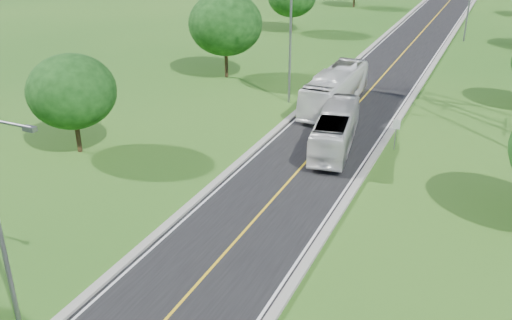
{
  "coord_description": "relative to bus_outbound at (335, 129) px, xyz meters",
  "views": [
    {
      "loc": [
        11.92,
        -1.98,
        16.98
      ],
      "look_at": [
        -0.72,
        25.98,
        3.0
      ],
      "focal_mm": 40.0,
      "sensor_mm": 36.0,
      "label": 1
    }
  ],
  "objects": [
    {
      "name": "ground",
      "position": [
        -1.02,
        23.52,
        -1.5
      ],
      "size": [
        260.0,
        260.0,
        0.0
      ],
      "primitive_type": "plane",
      "color": "#1F5217",
      "rests_on": "ground"
    },
    {
      "name": "road",
      "position": [
        -1.02,
        29.52,
        -1.47
      ],
      "size": [
        8.0,
        150.0,
        0.06
      ],
      "primitive_type": "cube",
      "color": "black",
      "rests_on": "ground"
    },
    {
      "name": "curb_left",
      "position": [
        -5.27,
        29.52,
        -1.39
      ],
      "size": [
        0.5,
        150.0,
        0.22
      ],
      "primitive_type": "cube",
      "color": "gray",
      "rests_on": "ground"
    },
    {
      "name": "curb_right",
      "position": [
        3.23,
        29.52,
        -1.39
      ],
      "size": [
        0.5,
        150.0,
        0.22
      ],
      "primitive_type": "cube",
      "color": "gray",
      "rests_on": "ground"
    },
    {
      "name": "speed_limit_sign",
      "position": [
        4.18,
        1.51,
        0.1
      ],
      "size": [
        0.55,
        0.09,
        2.4
      ],
      "color": "slate",
      "rests_on": "ground"
    },
    {
      "name": "streetlight_mid_left",
      "position": [
        -7.02,
        8.52,
        4.44
      ],
      "size": [
        5.9,
        0.25,
        10.0
      ],
      "color": "slate",
      "rests_on": "ground"
    },
    {
      "name": "tree_lb",
      "position": [
        -17.02,
        -8.48,
        3.14
      ],
      "size": [
        6.3,
        6.3,
        7.33
      ],
      "color": "black",
      "rests_on": "ground"
    },
    {
      "name": "tree_lc",
      "position": [
        -16.02,
        13.52,
        4.07
      ],
      "size": [
        7.56,
        7.56,
        8.79
      ],
      "color": "black",
      "rests_on": "ground"
    },
    {
      "name": "bus_outbound",
      "position": [
        0.0,
        0.0,
        0.0
      ],
      "size": [
        4.03,
        10.62,
        2.89
      ],
      "primitive_type": "imported",
      "rotation": [
        0.0,
        0.0,
        3.3
      ],
      "color": "silver",
      "rests_on": "road"
    },
    {
      "name": "bus_inbound",
      "position": [
        -2.79,
        8.91,
        0.22
      ],
      "size": [
        2.92,
        11.98,
        3.33
      ],
      "primitive_type": "imported",
      "rotation": [
        0.0,
        0.0,
        -0.01
      ],
      "color": "white",
      "rests_on": "road"
    }
  ]
}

